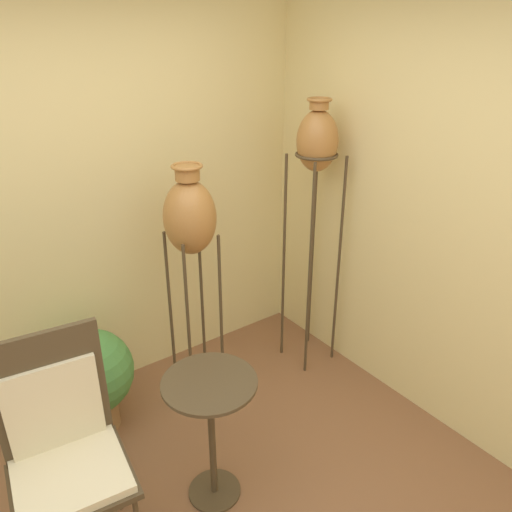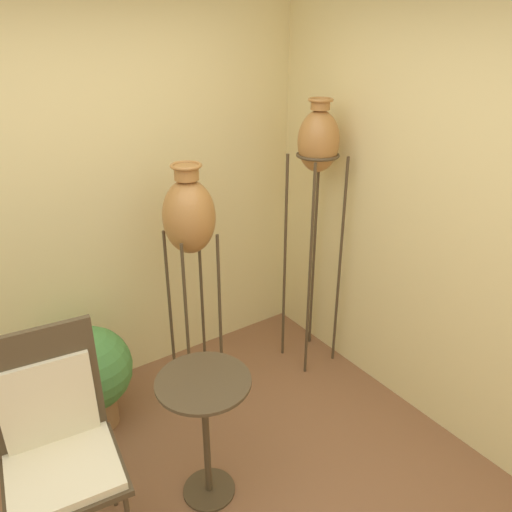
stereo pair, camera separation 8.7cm
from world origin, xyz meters
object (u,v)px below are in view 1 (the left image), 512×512
at_px(vase_stand_tall, 317,150).
at_px(chair, 63,443).
at_px(side_table, 211,415).
at_px(potted_plant, 91,376).
at_px(vase_stand_medium, 190,220).

xyz_separation_m(vase_stand_tall, chair, (-1.91, -0.51, -0.94)).
bearing_deg(side_table, chair, 168.87).
bearing_deg(potted_plant, vase_stand_medium, -7.76).
relative_size(vase_stand_medium, chair, 1.39).
bearing_deg(vase_stand_tall, vase_stand_medium, 172.07).
xyz_separation_m(chair, side_table, (0.67, -0.13, -0.11)).
distance_m(chair, potted_plant, 0.85).
distance_m(vase_stand_tall, side_table, 1.74).
relative_size(vase_stand_medium, potted_plant, 2.36).
bearing_deg(vase_stand_medium, side_table, -115.15).
bearing_deg(vase_stand_tall, potted_plant, 172.14).
xyz_separation_m(side_table, potted_plant, (-0.33, 0.86, -0.16)).
height_order(vase_stand_tall, potted_plant, vase_stand_tall).
xyz_separation_m(vase_stand_medium, chair, (-1.03, -0.63, -0.62)).
relative_size(vase_stand_tall, vase_stand_medium, 1.19).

